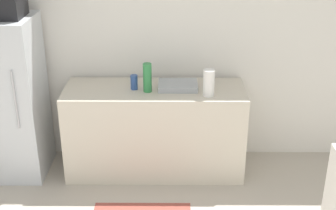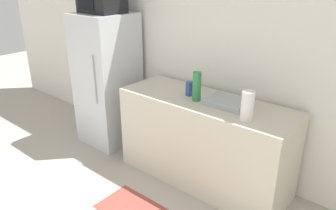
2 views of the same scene
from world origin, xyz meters
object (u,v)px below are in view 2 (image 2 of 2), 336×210
Objects in this scene: bottle_short at (189,89)px; paper_towel_roll at (248,106)px; bottle_tall at (197,86)px; refrigerator at (108,80)px; microwave at (102,2)px.

bottle_short is 0.56× the size of paper_towel_roll.
refrigerator is at bearing 177.90° from bottle_tall.
refrigerator is at bearing 175.67° from paper_towel_roll.
microwave reaches higher than paper_towel_roll.
microwave is at bearing 177.95° from bottle_tall.
bottle_tall is 0.60m from paper_towel_roll.
refrigerator reaches higher than bottle_short.
paper_towel_roll is at bearing -4.30° from microwave.
microwave is at bearing -108.63° from refrigerator.
bottle_short is at bearing 167.43° from paper_towel_roll.
bottle_short is at bearing 0.55° from refrigerator.
paper_towel_roll is at bearing -4.33° from refrigerator.
bottle_tall is 1.97× the size of bottle_short.
bottle_tall is 1.11× the size of paper_towel_roll.
bottle_tall is at bearing -2.10° from refrigerator.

